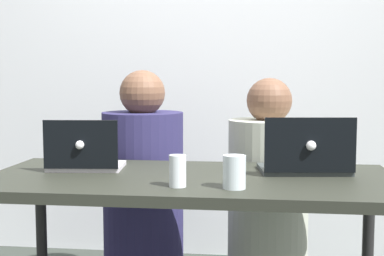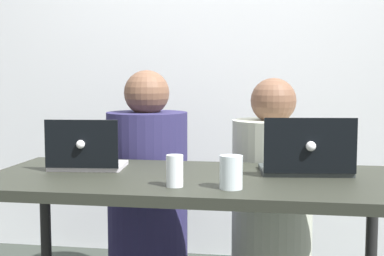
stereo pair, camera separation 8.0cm
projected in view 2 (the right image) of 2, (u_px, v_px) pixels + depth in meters
back_wall at (225, 57)px, 3.34m from camera, size 4.50×0.10×2.51m
desk at (189, 194)px, 2.08m from camera, size 1.58×0.73×0.75m
person_on_left at (148, 198)px, 2.72m from camera, size 0.48×0.48×1.17m
person_on_right at (272, 206)px, 2.62m from camera, size 0.40×0.40×1.13m
laptop_back_right at (306, 162)px, 2.10m from camera, size 0.38×0.29×0.23m
laptop_back_left at (86, 158)px, 2.21m from camera, size 0.32×0.26×0.21m
water_glass_center at (175, 173)px, 1.87m from camera, size 0.06×0.06×0.11m
water_glass_right at (231, 174)px, 1.83m from camera, size 0.08×0.08×0.12m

